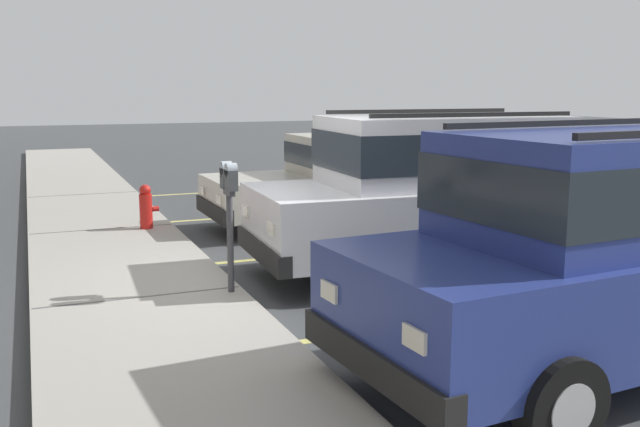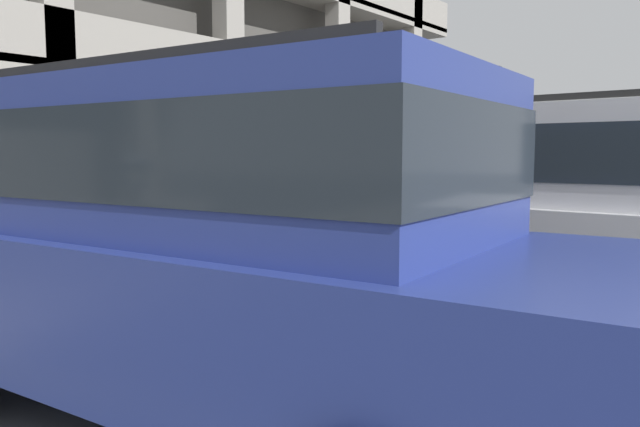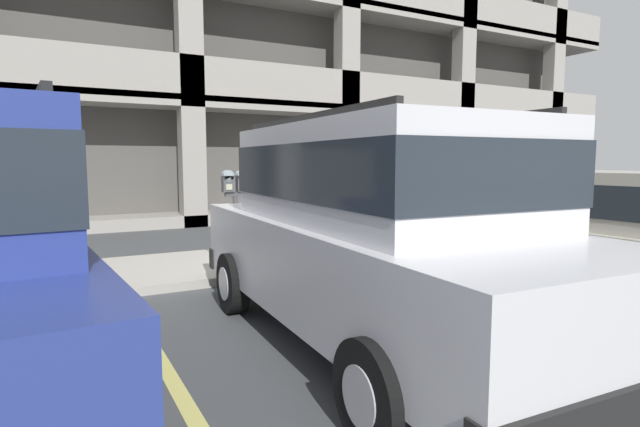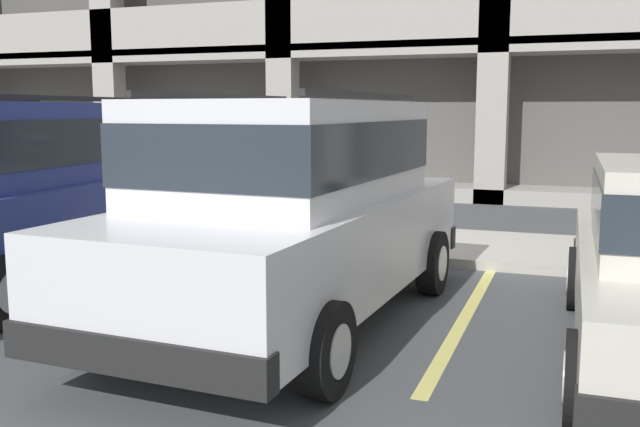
% 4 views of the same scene
% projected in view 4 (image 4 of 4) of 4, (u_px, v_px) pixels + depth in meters
% --- Properties ---
extents(ground_plane, '(80.00, 80.00, 0.10)m').
position_uv_depth(ground_plane, '(355.00, 269.00, 8.78)').
color(ground_plane, '#444749').
extents(sidewalk, '(40.00, 2.20, 0.12)m').
position_uv_depth(sidewalk, '(383.00, 242.00, 9.97)').
color(sidewalk, '#ADA89E').
rests_on(sidewalk, ground_plane).
extents(parking_stall_lines, '(13.02, 4.80, 0.01)m').
position_uv_depth(parking_stall_lines, '(471.00, 306.00, 6.93)').
color(parking_stall_lines, '#DBD16B').
rests_on(parking_stall_lines, ground_plane).
extents(silver_suv, '(2.18, 4.86, 2.03)m').
position_uv_depth(silver_suv, '(293.00, 203.00, 6.24)').
color(silver_suv, silver).
rests_on(silver_suv, ground_plane).
extents(red_sedan, '(2.25, 4.90, 2.03)m').
position_uv_depth(red_sedan, '(20.00, 185.00, 7.69)').
color(red_sedan, navy).
rests_on(red_sedan, ground_plane).
extents(parking_meter_near, '(0.35, 0.12, 1.42)m').
position_uv_depth(parking_meter_near, '(353.00, 167.00, 8.98)').
color(parking_meter_near, '#47474C').
rests_on(parking_meter_near, sidewalk).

